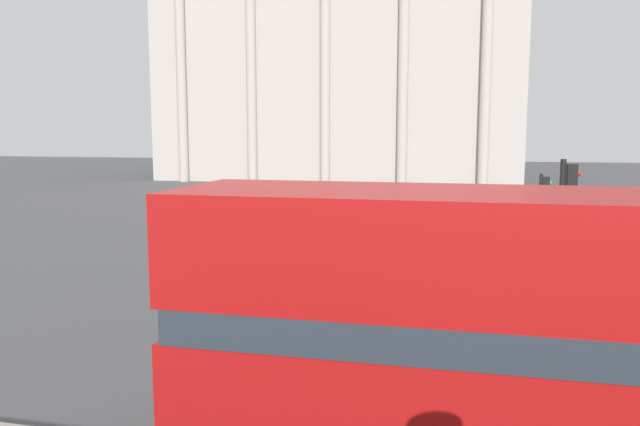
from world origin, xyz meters
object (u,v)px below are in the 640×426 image
double_decker_bus (592,337)px  car_black (467,211)px  plaza_building_left (339,51)px  car_navy (427,240)px  traffic_light_mid (542,206)px  traffic_light_near (564,228)px

double_decker_bus → car_black: 24.18m
plaza_building_left → car_navy: 40.75m
double_decker_bus → traffic_light_mid: double_decker_bus is taller
double_decker_bus → traffic_light_mid: size_ratio=3.22×
double_decker_bus → car_navy: 15.56m
traffic_light_near → car_black: 18.35m
double_decker_bus → traffic_light_near: (0.50, 5.95, 0.47)m
plaza_building_left → traffic_light_mid: 42.09m
plaza_building_left → car_black: 33.28m
double_decker_bus → traffic_light_near: 5.99m
plaza_building_left → traffic_light_mid: plaza_building_left is taller
double_decker_bus → car_black: bearing=86.0°
traffic_light_mid → plaza_building_left: bearing=111.4°
traffic_light_mid → car_navy: bearing=172.2°
traffic_light_near → car_black: traffic_light_near is taller
double_decker_bus → traffic_light_mid: bearing=78.4°
plaza_building_left → traffic_light_near: bearing=-72.9°
traffic_light_mid → traffic_light_near: bearing=-93.7°
traffic_light_near → car_black: bearing=96.2°
double_decker_bus → car_navy: size_ratio=2.50×
traffic_light_mid → car_black: bearing=105.0°
double_decker_bus → car_black: (-1.46, 24.09, -1.51)m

